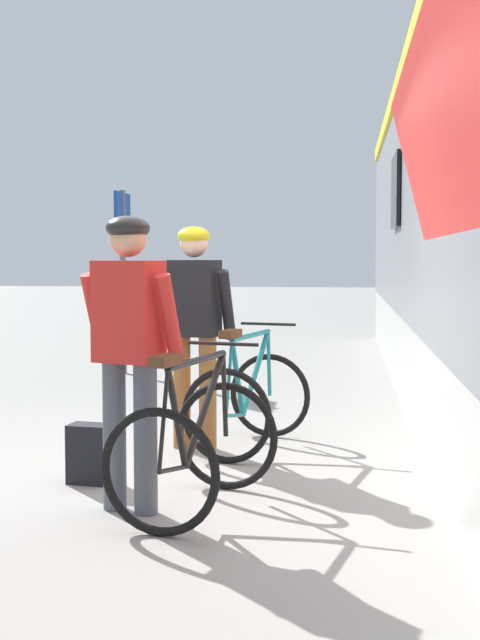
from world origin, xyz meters
TOP-DOWN VIEW (x-y plane):
  - ground_plane at (0.00, 0.00)m, footprint 80.00×80.00m
  - cyclist_near_in_red at (-0.20, -0.82)m, footprint 0.66×0.44m
  - cyclist_far_in_dark at (-0.11, 0.91)m, footprint 0.65×0.40m
  - bicycle_near_black at (0.19, -0.77)m, footprint 0.93×1.20m
  - bicycle_far_teal at (0.32, 0.93)m, footprint 0.94×1.21m
  - backpack_on_platform at (-0.63, -0.22)m, footprint 0.30×0.22m
  - platform_sign_post at (-1.82, 5.26)m, footprint 0.08×0.70m

SIDE VIEW (x-z plane):
  - ground_plane at x=0.00m, z-range 0.00..0.00m
  - backpack_on_platform at x=-0.63m, z-range 0.00..0.40m
  - bicycle_near_black at x=0.19m, z-range -0.09..0.89m
  - bicycle_far_teal at x=0.32m, z-range -0.09..0.89m
  - cyclist_near_in_red at x=-0.20m, z-range 0.17..1.94m
  - cyclist_far_in_dark at x=-0.11m, z-range 0.17..1.94m
  - platform_sign_post at x=-1.82m, z-range 0.42..2.82m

